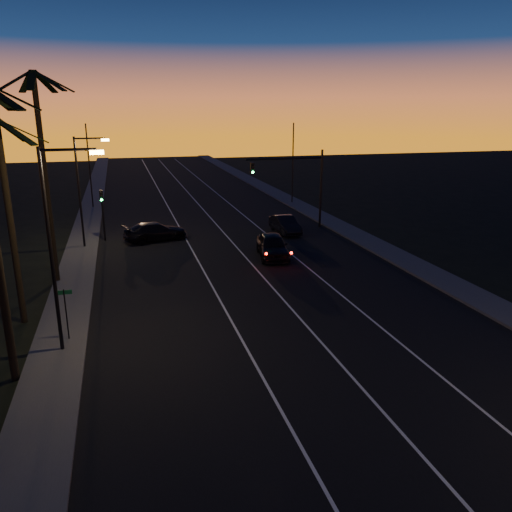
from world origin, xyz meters
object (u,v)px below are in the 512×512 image
object	(u,v)px
right_car	(285,224)
cross_car	(156,231)
signal_mast	(297,176)
lead_car	(272,246)

from	to	relation	value
right_car	cross_car	bearing A→B (deg)	178.52
signal_mast	right_car	bearing A→B (deg)	-137.02
cross_car	lead_car	bearing A→B (deg)	-42.16
lead_car	cross_car	world-z (taller)	lead_car
signal_mast	right_car	size ratio (longest dim) A/B	1.56
lead_car	cross_car	xyz separation A→B (m)	(-7.86, 7.12, -0.10)
lead_car	signal_mast	bearing A→B (deg)	60.08
signal_mast	right_car	world-z (taller)	signal_mast
lead_car	right_car	bearing A→B (deg)	64.53
lead_car	right_car	distance (m)	7.57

